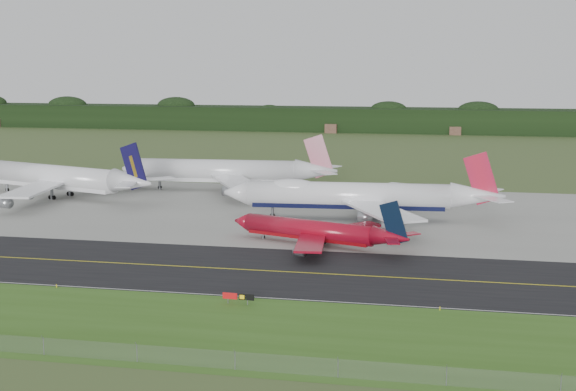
{
  "coord_description": "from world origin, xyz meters",
  "views": [
    {
      "loc": [
        29.28,
        -133.14,
        35.19
      ],
      "look_at": [
        -1.75,
        22.0,
        8.7
      ],
      "focal_mm": 50.0,
      "sensor_mm": 36.0,
      "label": 1
    }
  ],
  "objects_px": {
    "jet_navy_gold": "(60,178)",
    "jet_star_tail": "(229,172)",
    "jet_red_737": "(318,231)",
    "jet_ba_747": "(358,196)",
    "taxiway_sign": "(238,297)"
  },
  "relations": [
    {
      "from": "jet_navy_gold",
      "to": "taxiway_sign",
      "type": "xyz_separation_m",
      "value": [
        69.56,
        -81.37,
        -4.06
      ]
    },
    {
      "from": "jet_red_737",
      "to": "jet_star_tail",
      "type": "bearing_deg",
      "value": 119.64
    },
    {
      "from": "jet_navy_gold",
      "to": "taxiway_sign",
      "type": "height_order",
      "value": "jet_navy_gold"
    },
    {
      "from": "jet_star_tail",
      "to": "taxiway_sign",
      "type": "xyz_separation_m",
      "value": [
        29.31,
        -100.81,
        -4.19
      ]
    },
    {
      "from": "jet_navy_gold",
      "to": "jet_star_tail",
      "type": "relative_size",
      "value": 0.99
    },
    {
      "from": "jet_red_737",
      "to": "jet_navy_gold",
      "type": "xyz_separation_m",
      "value": [
        -74.98,
        41.61,
        2.34
      ]
    },
    {
      "from": "jet_star_tail",
      "to": "taxiway_sign",
      "type": "height_order",
      "value": "jet_star_tail"
    },
    {
      "from": "taxiway_sign",
      "to": "jet_ba_747",
      "type": "bearing_deg",
      "value": 81.46
    },
    {
      "from": "jet_star_tail",
      "to": "jet_red_737",
      "type": "bearing_deg",
      "value": -60.36
    },
    {
      "from": "jet_navy_gold",
      "to": "taxiway_sign",
      "type": "relative_size",
      "value": 12.4
    },
    {
      "from": "jet_red_737",
      "to": "jet_navy_gold",
      "type": "bearing_deg",
      "value": 150.97
    },
    {
      "from": "jet_star_tail",
      "to": "jet_navy_gold",
      "type": "bearing_deg",
      "value": -154.22
    },
    {
      "from": "jet_ba_747",
      "to": "jet_red_737",
      "type": "distance_m",
      "value": 27.9
    },
    {
      "from": "jet_red_737",
      "to": "jet_star_tail",
      "type": "xyz_separation_m",
      "value": [
        -34.74,
        61.05,
        2.47
      ]
    },
    {
      "from": "jet_ba_747",
      "to": "jet_star_tail",
      "type": "relative_size",
      "value": 1.04
    }
  ]
}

